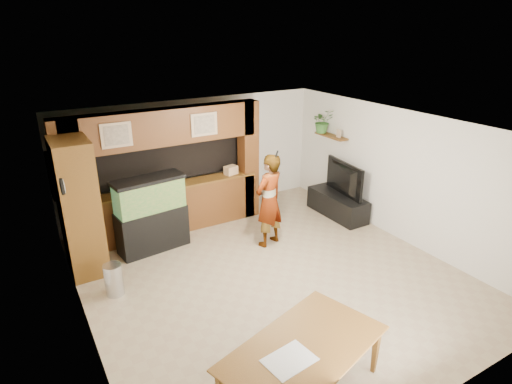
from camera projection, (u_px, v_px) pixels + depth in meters
floor at (270, 275)px, 7.48m from camera, size 6.50×6.50×0.00m
ceiling at (273, 129)px, 6.53m from camera, size 6.50×6.50×0.00m
wall_back at (194, 157)px, 9.61m from camera, size 6.00×0.00×6.00m
wall_left at (78, 253)px, 5.59m from camera, size 0.00×6.50×6.50m
wall_right at (400, 176)px, 8.42m from camera, size 0.00×6.50×6.50m
partition at (162, 171)px, 8.66m from camera, size 4.20×0.99×2.60m
wall_clock at (62, 186)px, 6.19m from camera, size 0.05×0.25×0.25m
wall_shelf at (331, 136)px, 9.77m from camera, size 0.25×0.90×0.04m
pantry_cabinet at (79, 207)px, 7.25m from camera, size 0.59×0.97×2.38m
trash_can at (114, 280)px, 6.86m from camera, size 0.29×0.29×0.54m
aquarium at (151, 215)px, 8.10m from camera, size 1.32×0.49×1.46m
tv_stand at (337, 205)px, 9.72m from camera, size 0.56×1.53×0.51m
television at (339, 179)px, 9.49m from camera, size 0.32×1.30×0.74m
photo_frame at (339, 134)px, 9.52m from camera, size 0.03×0.13×0.18m
potted_plant at (323, 121)px, 9.88m from camera, size 0.56×0.51×0.54m
person at (269, 201)px, 8.21m from camera, size 0.78×0.63×1.85m
microphone at (277, 154)px, 7.75m from camera, size 0.03×0.09×0.15m
dining_table at (306, 372)px, 4.93m from camera, size 2.20×1.62×0.69m
newspaper_a at (289, 360)px, 4.64m from camera, size 0.59×0.46×0.01m
counter_box at (231, 170)px, 9.27m from camera, size 0.31×0.25×0.18m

